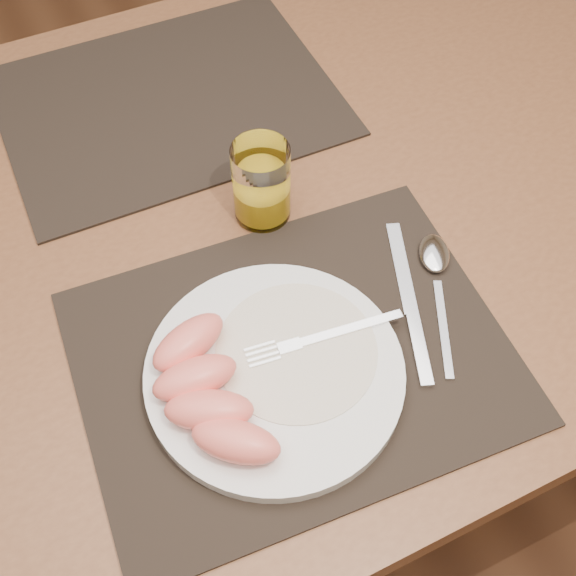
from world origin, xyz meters
The scene contains 11 objects.
ground centered at (0.00, 0.00, 0.00)m, with size 5.00×5.00×0.00m, color brown.
table centered at (0.00, 0.00, 0.67)m, with size 1.40×0.90×0.75m.
placemat_near centered at (0.00, -0.22, 0.75)m, with size 0.45×0.35×0.00m, color black.
placemat_far centered at (0.02, 0.22, 0.75)m, with size 0.45×0.35×0.00m, color black.
plate centered at (-0.03, -0.23, 0.76)m, with size 0.27×0.27×0.02m, color white.
plate_dressing centered at (0.00, -0.22, 0.77)m, with size 0.17×0.17×0.00m.
fork centered at (0.02, -0.22, 0.77)m, with size 0.18×0.04×0.00m.
knife centered at (0.14, -0.23, 0.76)m, with size 0.09×0.21×0.01m.
spoon centered at (0.20, -0.18, 0.76)m, with size 0.10×0.18×0.01m.
juice_glass centered at (0.05, -0.02, 0.80)m, with size 0.07×0.07×0.10m.
grapefruit_wedges centered at (-0.10, -0.24, 0.79)m, with size 0.11×0.20×0.04m.
Camera 1 is at (-0.17, -0.56, 1.43)m, focal length 45.00 mm.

